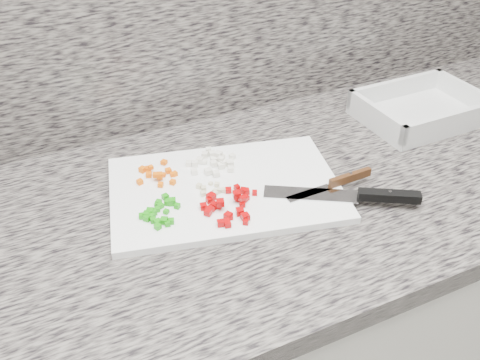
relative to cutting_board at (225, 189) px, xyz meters
name	(u,v)px	position (x,y,z in m)	size (l,w,h in m)	color
countertop	(212,212)	(-0.04, -0.02, -0.03)	(3.96, 0.64, 0.04)	#69635C
cutting_board	(225,189)	(0.00, 0.00, 0.00)	(0.41, 0.27, 0.01)	white
carrot_pile	(157,174)	(-0.10, 0.08, 0.01)	(0.08, 0.08, 0.02)	#E35C04
onion_pile	(214,162)	(0.01, 0.07, 0.01)	(0.10, 0.10, 0.02)	white
green_pepper_pile	(159,212)	(-0.13, -0.03, 0.01)	(0.07, 0.08, 0.01)	#178D0C
red_pepper_pile	(228,205)	(-0.02, -0.06, 0.01)	(0.11, 0.10, 0.02)	#A00204
garlic_pile	(211,190)	(-0.03, -0.01, 0.01)	(0.05, 0.05, 0.01)	beige
chef_knife	(362,195)	(0.20, -0.14, 0.01)	(0.25, 0.16, 0.02)	silver
paring_knife	(340,181)	(0.19, -0.08, 0.01)	(0.18, 0.02, 0.02)	silver
tray	(421,110)	(0.51, 0.07, 0.01)	(0.27, 0.19, 0.06)	silver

